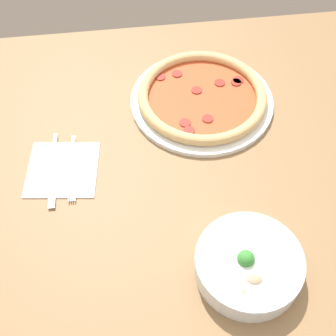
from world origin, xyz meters
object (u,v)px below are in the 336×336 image
(pizza, at_px, (202,97))
(fork, at_px, (73,166))
(knife, at_px, (54,166))
(bowl, at_px, (249,264))

(pizza, bearing_deg, fork, 27.15)
(pizza, xyz_separation_m, knife, (0.36, 0.15, -0.01))
(bowl, relative_size, fork, 1.12)
(bowl, height_order, fork, bowl)
(pizza, distance_m, fork, 0.35)
(pizza, height_order, knife, pizza)
(pizza, bearing_deg, knife, 23.46)
(pizza, xyz_separation_m, fork, (0.31, 0.16, -0.01))
(bowl, bearing_deg, fork, -41.75)
(fork, distance_m, knife, 0.04)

